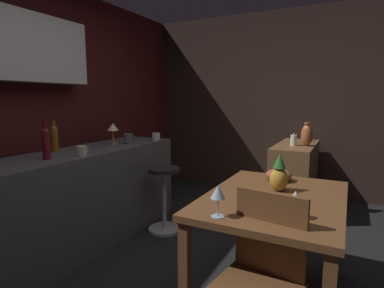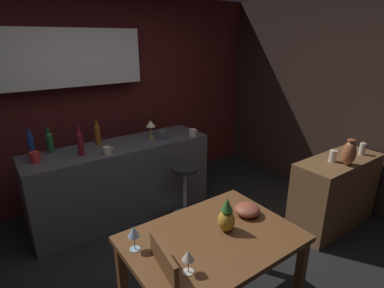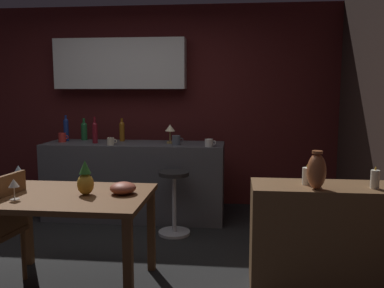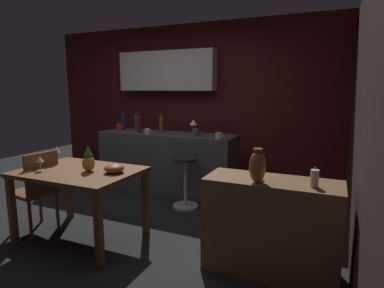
{
  "view_description": "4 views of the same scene",
  "coord_description": "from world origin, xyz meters",
  "px_view_note": "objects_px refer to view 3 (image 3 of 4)",
  "views": [
    {
      "loc": [
        -2.03,
        -0.83,
        1.38
      ],
      "look_at": [
        0.71,
        0.58,
        0.92
      ],
      "focal_mm": 28.77,
      "sensor_mm": 36.0,
      "label": 1
    },
    {
      "loc": [
        -1.21,
        -1.79,
        2.07
      ],
      "look_at": [
        0.55,
        0.67,
        1.0
      ],
      "focal_mm": 28.2,
      "sensor_mm": 36.0,
      "label": 2
    },
    {
      "loc": [
        1.19,
        -3.33,
        1.53
      ],
      "look_at": [
        0.78,
        0.59,
        1.0
      ],
      "focal_mm": 38.47,
      "sensor_mm": 36.0,
      "label": 3
    },
    {
      "loc": [
        2.3,
        -2.85,
        1.56
      ],
      "look_at": [
        0.73,
        0.67,
        0.89
      ],
      "focal_mm": 29.97,
      "sensor_mm": 36.0,
      "label": 4
    }
  ],
  "objects_px": {
    "wine_glass_left": "(18,171)",
    "pillar_candle_short": "(375,179)",
    "counter_lamp": "(170,130)",
    "pineapple_centerpiece": "(85,180)",
    "cup_white": "(209,143)",
    "vase_copper": "(317,171)",
    "wine_glass_right": "(14,184)",
    "wine_bottle_amber": "(122,130)",
    "wine_bottle_cobalt": "(66,129)",
    "pillar_candle_tall": "(307,176)",
    "cup_cream": "(111,141)",
    "dining_table": "(70,206)",
    "sideboard_cabinet": "(324,238)",
    "fruit_bowl": "(123,188)",
    "bar_stool": "(174,201)",
    "wine_bottle_green": "(84,130)",
    "wine_bottle_ruby": "(95,131)",
    "cup_red": "(62,137)",
    "cup_slate": "(176,140)"
  },
  "relations": [
    {
      "from": "wine_bottle_ruby",
      "to": "cup_white",
      "type": "distance_m",
      "value": 1.35
    },
    {
      "from": "cup_white",
      "to": "counter_lamp",
      "type": "distance_m",
      "value": 0.53
    },
    {
      "from": "fruit_bowl",
      "to": "wine_bottle_amber",
      "type": "bearing_deg",
      "value": 105.67
    },
    {
      "from": "pillar_candle_short",
      "to": "wine_bottle_amber",
      "type": "bearing_deg",
      "value": 142.21
    },
    {
      "from": "pineapple_centerpiece",
      "to": "pillar_candle_tall",
      "type": "xyz_separation_m",
      "value": [
        1.65,
        0.17,
        0.03
      ]
    },
    {
      "from": "sideboard_cabinet",
      "to": "wine_bottle_amber",
      "type": "relative_size",
      "value": 3.92
    },
    {
      "from": "cup_cream",
      "to": "pillar_candle_short",
      "type": "relative_size",
      "value": 0.72
    },
    {
      "from": "wine_bottle_cobalt",
      "to": "counter_lamp",
      "type": "height_order",
      "value": "wine_bottle_cobalt"
    },
    {
      "from": "pineapple_centerpiece",
      "to": "cup_slate",
      "type": "height_order",
      "value": "cup_slate"
    },
    {
      "from": "cup_red",
      "to": "pillar_candle_tall",
      "type": "xyz_separation_m",
      "value": [
        2.59,
        -1.6,
        -0.07
      ]
    },
    {
      "from": "wine_glass_left",
      "to": "cup_slate",
      "type": "xyz_separation_m",
      "value": [
        1.08,
        1.47,
        0.08
      ]
    },
    {
      "from": "wine_glass_right",
      "to": "wine_bottle_cobalt",
      "type": "relative_size",
      "value": 0.48
    },
    {
      "from": "vase_copper",
      "to": "wine_glass_right",
      "type": "bearing_deg",
      "value": -174.43
    },
    {
      "from": "counter_lamp",
      "to": "vase_copper",
      "type": "relative_size",
      "value": 0.79
    },
    {
      "from": "wine_bottle_green",
      "to": "pillar_candle_tall",
      "type": "distance_m",
      "value": 3.02
    },
    {
      "from": "wine_bottle_green",
      "to": "sideboard_cabinet",
      "type": "bearing_deg",
      "value": -35.76
    },
    {
      "from": "counter_lamp",
      "to": "pillar_candle_short",
      "type": "bearing_deg",
      "value": -44.05
    },
    {
      "from": "wine_bottle_ruby",
      "to": "wine_bottle_cobalt",
      "type": "bearing_deg",
      "value": 155.91
    },
    {
      "from": "wine_glass_right",
      "to": "pillar_candle_short",
      "type": "bearing_deg",
      "value": 6.08
    },
    {
      "from": "dining_table",
      "to": "wine_bottle_amber",
      "type": "relative_size",
      "value": 4.25
    },
    {
      "from": "wine_bottle_cobalt",
      "to": "wine_bottle_amber",
      "type": "bearing_deg",
      "value": 2.87
    },
    {
      "from": "pillar_candle_tall",
      "to": "wine_glass_left",
      "type": "bearing_deg",
      "value": 179.41
    },
    {
      "from": "sideboard_cabinet",
      "to": "fruit_bowl",
      "type": "distance_m",
      "value": 1.57
    },
    {
      "from": "wine_glass_right",
      "to": "wine_bottle_ruby",
      "type": "relative_size",
      "value": 0.49
    },
    {
      "from": "cup_cream",
      "to": "cup_slate",
      "type": "distance_m",
      "value": 0.74
    },
    {
      "from": "bar_stool",
      "to": "wine_bottle_ruby",
      "type": "distance_m",
      "value": 1.29
    },
    {
      "from": "wine_glass_left",
      "to": "cup_red",
      "type": "height_order",
      "value": "cup_red"
    },
    {
      "from": "dining_table",
      "to": "sideboard_cabinet",
      "type": "bearing_deg",
      "value": 4.77
    },
    {
      "from": "wine_glass_left",
      "to": "pillar_candle_short",
      "type": "relative_size",
      "value": 1.11
    },
    {
      "from": "bar_stool",
      "to": "counter_lamp",
      "type": "distance_m",
      "value": 0.9
    },
    {
      "from": "wine_glass_left",
      "to": "wine_glass_right",
      "type": "height_order",
      "value": "wine_glass_left"
    },
    {
      "from": "bar_stool",
      "to": "vase_copper",
      "type": "relative_size",
      "value": 2.44
    },
    {
      "from": "wine_glass_left",
      "to": "cup_cream",
      "type": "distance_m",
      "value": 1.42
    },
    {
      "from": "cup_slate",
      "to": "cup_cream",
      "type": "bearing_deg",
      "value": -172.38
    },
    {
      "from": "wine_bottle_ruby",
      "to": "cup_red",
      "type": "distance_m",
      "value": 0.44
    },
    {
      "from": "dining_table",
      "to": "cup_cream",
      "type": "bearing_deg",
      "value": 95.67
    },
    {
      "from": "wine_glass_right",
      "to": "wine_glass_left",
      "type": "bearing_deg",
      "value": 114.36
    },
    {
      "from": "wine_bottle_cobalt",
      "to": "cup_cream",
      "type": "distance_m",
      "value": 0.74
    },
    {
      "from": "cup_cream",
      "to": "wine_bottle_amber",
      "type": "bearing_deg",
      "value": 85.18
    },
    {
      "from": "counter_lamp",
      "to": "pineapple_centerpiece",
      "type": "bearing_deg",
      "value": -101.29
    },
    {
      "from": "sideboard_cabinet",
      "to": "wine_bottle_ruby",
      "type": "height_order",
      "value": "wine_bottle_ruby"
    },
    {
      "from": "wine_bottle_ruby",
      "to": "pillar_candle_tall",
      "type": "xyz_separation_m",
      "value": [
        2.17,
        -1.53,
        -0.16
      ]
    },
    {
      "from": "pillar_candle_tall",
      "to": "cup_cream",
      "type": "bearing_deg",
      "value": 144.18
    },
    {
      "from": "dining_table",
      "to": "wine_bottle_cobalt",
      "type": "height_order",
      "value": "wine_bottle_cobalt"
    },
    {
      "from": "fruit_bowl",
      "to": "cup_white",
      "type": "distance_m",
      "value": 1.62
    },
    {
      "from": "counter_lamp",
      "to": "pillar_candle_short",
      "type": "relative_size",
      "value": 1.38
    },
    {
      "from": "counter_lamp",
      "to": "dining_table",
      "type": "bearing_deg",
      "value": -105.18
    },
    {
      "from": "pillar_candle_short",
      "to": "cup_white",
      "type": "bearing_deg",
      "value": 131.1
    },
    {
      "from": "pineapple_centerpiece",
      "to": "wine_bottle_amber",
      "type": "bearing_deg",
      "value": 97.52
    },
    {
      "from": "sideboard_cabinet",
      "to": "fruit_bowl",
      "type": "bearing_deg",
      "value": -176.18
    }
  ]
}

